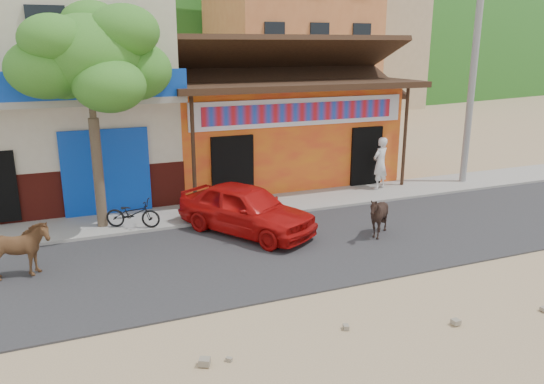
{
  "coord_description": "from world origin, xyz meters",
  "views": [
    {
      "loc": [
        -5.49,
        -8.95,
        5.0
      ],
      "look_at": [
        -0.64,
        3.0,
        1.4
      ],
      "focal_mm": 35.0,
      "sensor_mm": 36.0,
      "label": 1
    }
  ],
  "objects_px": {
    "tree": "(93,118)",
    "pedestrian": "(380,163)",
    "utility_pole": "(473,70)",
    "scooter": "(133,213)",
    "cow_tan": "(14,252)",
    "red_car": "(246,209)",
    "cow_dark": "(378,216)"
  },
  "relations": [
    {
      "from": "tree",
      "to": "pedestrian",
      "type": "relative_size",
      "value": 3.31
    },
    {
      "from": "red_car",
      "to": "cow_dark",
      "type": "bearing_deg",
      "value": -59.38
    },
    {
      "from": "utility_pole",
      "to": "cow_dark",
      "type": "height_order",
      "value": "utility_pole"
    },
    {
      "from": "cow_tan",
      "to": "scooter",
      "type": "height_order",
      "value": "cow_tan"
    },
    {
      "from": "red_car",
      "to": "pedestrian",
      "type": "bearing_deg",
      "value": -9.82
    },
    {
      "from": "cow_dark",
      "to": "pedestrian",
      "type": "distance_m",
      "value": 4.75
    },
    {
      "from": "tree",
      "to": "scooter",
      "type": "relative_size",
      "value": 3.98
    },
    {
      "from": "cow_tan",
      "to": "cow_dark",
      "type": "relative_size",
      "value": 1.3
    },
    {
      "from": "utility_pole",
      "to": "cow_tan",
      "type": "relative_size",
      "value": 5.34
    },
    {
      "from": "scooter",
      "to": "pedestrian",
      "type": "xyz_separation_m",
      "value": [
        8.56,
        0.93,
        0.51
      ]
    },
    {
      "from": "tree",
      "to": "scooter",
      "type": "xyz_separation_m",
      "value": [
        0.78,
        -0.46,
        -2.6
      ]
    },
    {
      "from": "tree",
      "to": "cow_dark",
      "type": "bearing_deg",
      "value": -27.33
    },
    {
      "from": "tree",
      "to": "cow_tan",
      "type": "relative_size",
      "value": 4.01
    },
    {
      "from": "scooter",
      "to": "cow_dark",
      "type": "bearing_deg",
      "value": -90.89
    },
    {
      "from": "utility_pole",
      "to": "scooter",
      "type": "distance_m",
      "value": 12.57
    },
    {
      "from": "utility_pole",
      "to": "pedestrian",
      "type": "bearing_deg",
      "value": 175.61
    },
    {
      "from": "utility_pole",
      "to": "cow_dark",
      "type": "distance_m",
      "value": 7.92
    },
    {
      "from": "scooter",
      "to": "pedestrian",
      "type": "height_order",
      "value": "pedestrian"
    },
    {
      "from": "utility_pole",
      "to": "scooter",
      "type": "relative_size",
      "value": 5.31
    },
    {
      "from": "cow_dark",
      "to": "scooter",
      "type": "bearing_deg",
      "value": -116.82
    },
    {
      "from": "scooter",
      "to": "cow_tan",
      "type": "bearing_deg",
      "value": 154.85
    },
    {
      "from": "cow_tan",
      "to": "red_car",
      "type": "distance_m",
      "value": 5.71
    },
    {
      "from": "tree",
      "to": "cow_tan",
      "type": "xyz_separation_m",
      "value": [
        -2.04,
        -2.73,
        -2.45
      ]
    },
    {
      "from": "red_car",
      "to": "pedestrian",
      "type": "distance_m",
      "value": 6.19
    },
    {
      "from": "red_car",
      "to": "scooter",
      "type": "xyz_separation_m",
      "value": [
        -2.82,
        1.37,
        -0.2
      ]
    },
    {
      "from": "cow_tan",
      "to": "pedestrian",
      "type": "distance_m",
      "value": 11.83
    },
    {
      "from": "cow_tan",
      "to": "cow_dark",
      "type": "bearing_deg",
      "value": -98.07
    },
    {
      "from": "tree",
      "to": "cow_tan",
      "type": "height_order",
      "value": "tree"
    },
    {
      "from": "cow_dark",
      "to": "red_car",
      "type": "height_order",
      "value": "red_car"
    },
    {
      "from": "tree",
      "to": "red_car",
      "type": "height_order",
      "value": "tree"
    },
    {
      "from": "tree",
      "to": "pedestrian",
      "type": "bearing_deg",
      "value": 2.85
    },
    {
      "from": "tree",
      "to": "red_car",
      "type": "xyz_separation_m",
      "value": [
        3.6,
        -1.83,
        -2.4
      ]
    }
  ]
}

